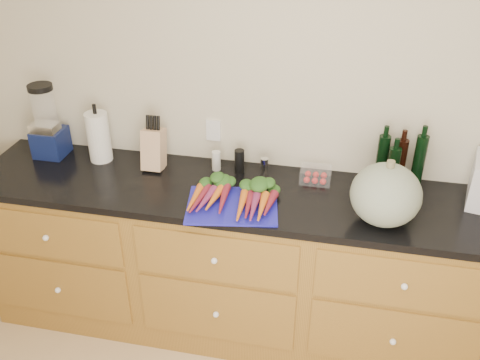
% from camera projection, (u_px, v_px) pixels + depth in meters
% --- Properties ---
extents(wall_back, '(4.10, 0.05, 2.60)m').
position_uv_depth(wall_back, '(326.00, 107.00, 2.77)').
color(wall_back, beige).
rests_on(wall_back, ground).
extents(cabinets, '(3.60, 0.64, 0.90)m').
position_uv_depth(cabinets, '(309.00, 273.00, 2.93)').
color(cabinets, brown).
rests_on(cabinets, ground).
extents(countertop, '(3.64, 0.62, 0.04)m').
position_uv_depth(countertop, '(315.00, 201.00, 2.69)').
color(countertop, black).
rests_on(countertop, cabinets).
extents(cutting_board, '(0.49, 0.40, 0.01)m').
position_uv_depth(cutting_board, '(232.00, 206.00, 2.62)').
color(cutting_board, '#1B1AAB').
rests_on(cutting_board, countertop).
extents(carrots, '(0.46, 0.34, 0.07)m').
position_uv_depth(carrots, '(234.00, 194.00, 2.64)').
color(carrots, orange).
rests_on(carrots, cutting_board).
extents(squash, '(0.32, 0.32, 0.29)m').
position_uv_depth(squash, '(386.00, 195.00, 2.44)').
color(squash, slate).
rests_on(squash, countertop).
extents(blender_appliance, '(0.17, 0.17, 0.42)m').
position_uv_depth(blender_appliance, '(47.00, 125.00, 2.99)').
color(blender_appliance, '#0F1A49').
rests_on(blender_appliance, countertop).
extents(paper_towel, '(0.13, 0.13, 0.28)m').
position_uv_depth(paper_towel, '(99.00, 137.00, 2.96)').
color(paper_towel, white).
rests_on(paper_towel, countertop).
extents(knife_block, '(0.11, 0.11, 0.22)m').
position_uv_depth(knife_block, '(154.00, 149.00, 2.90)').
color(knife_block, tan).
rests_on(knife_block, countertop).
extents(grinder_salt, '(0.05, 0.05, 0.11)m').
position_uv_depth(grinder_salt, '(216.00, 161.00, 2.91)').
color(grinder_salt, silver).
rests_on(grinder_salt, countertop).
extents(grinder_pepper, '(0.05, 0.05, 0.13)m').
position_uv_depth(grinder_pepper, '(239.00, 161.00, 2.88)').
color(grinder_pepper, black).
rests_on(grinder_pepper, countertop).
extents(canister_chrome, '(0.04, 0.04, 0.10)m').
position_uv_depth(canister_chrome, '(264.00, 167.00, 2.86)').
color(canister_chrome, silver).
rests_on(canister_chrome, countertop).
extents(tomato_box, '(0.16, 0.13, 0.07)m').
position_uv_depth(tomato_box, '(316.00, 175.00, 2.81)').
color(tomato_box, white).
rests_on(tomato_box, countertop).
extents(bottles, '(0.24, 0.12, 0.29)m').
position_uv_depth(bottles, '(399.00, 163.00, 2.72)').
color(bottles, black).
rests_on(bottles, countertop).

